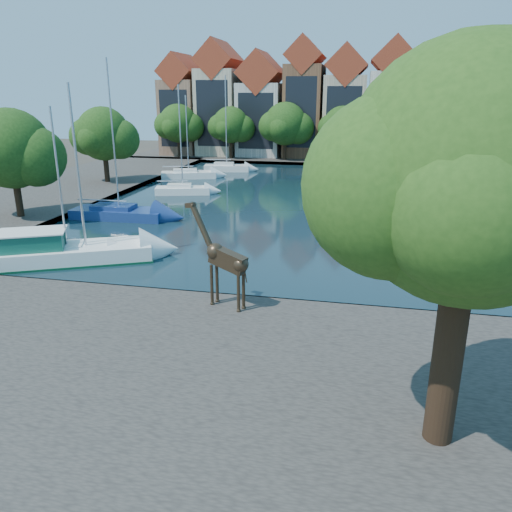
# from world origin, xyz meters

# --- Properties ---
(ground) EXTENTS (160.00, 160.00, 0.00)m
(ground) POSITION_xyz_m (0.00, 0.00, 0.00)
(ground) COLOR #38332B
(ground) RESTS_ON ground
(water_basin) EXTENTS (38.00, 50.00, 0.08)m
(water_basin) POSITION_xyz_m (0.00, 24.00, 0.04)
(water_basin) COLOR black
(water_basin) RESTS_ON ground
(near_quay) EXTENTS (50.00, 14.00, 0.50)m
(near_quay) POSITION_xyz_m (0.00, -7.00, 0.25)
(near_quay) COLOR #46423D
(near_quay) RESTS_ON ground
(far_quay) EXTENTS (60.00, 16.00, 0.50)m
(far_quay) POSITION_xyz_m (0.00, 56.00, 0.25)
(far_quay) COLOR #46423D
(far_quay) RESTS_ON ground
(left_quay) EXTENTS (14.00, 52.00, 0.50)m
(left_quay) POSITION_xyz_m (-25.00, 24.00, 0.25)
(left_quay) COLOR #46423D
(left_quay) RESTS_ON ground
(plane_tree) EXTENTS (8.32, 6.40, 10.62)m
(plane_tree) POSITION_xyz_m (7.62, -9.01, 7.67)
(plane_tree) COLOR #332114
(plane_tree) RESTS_ON near_quay
(townhouse_west_end) EXTENTS (5.44, 9.18, 14.93)m
(townhouse_west_end) POSITION_xyz_m (-23.00, 55.99, 7.36)
(townhouse_west_end) COLOR #8F674E
(townhouse_west_end) RESTS_ON far_quay
(townhouse_west_mid) EXTENTS (5.94, 9.18, 16.79)m
(townhouse_west_mid) POSITION_xyz_m (-17.00, 55.99, 8.23)
(townhouse_west_mid) COLOR beige
(townhouse_west_mid) RESTS_ON far_quay
(townhouse_west_inner) EXTENTS (6.43, 9.18, 15.15)m
(townhouse_west_inner) POSITION_xyz_m (-10.50, 55.99, 7.35)
(townhouse_west_inner) COLOR beige
(townhouse_west_inner) RESTS_ON far_quay
(townhouse_center) EXTENTS (5.44, 9.18, 16.93)m
(townhouse_center) POSITION_xyz_m (-4.00, 55.99, 8.36)
(townhouse_center) COLOR brown
(townhouse_center) RESTS_ON far_quay
(townhouse_east_inner) EXTENTS (5.94, 9.18, 15.79)m
(townhouse_east_inner) POSITION_xyz_m (2.00, 55.99, 7.73)
(townhouse_east_inner) COLOR #C3AB8B
(townhouse_east_inner) RESTS_ON far_quay
(townhouse_east_mid) EXTENTS (6.43, 9.18, 16.65)m
(townhouse_east_mid) POSITION_xyz_m (8.50, 55.99, 8.10)
(townhouse_east_mid) COLOR beige
(townhouse_east_mid) RESTS_ON far_quay
(townhouse_east_end) EXTENTS (5.44, 9.18, 14.43)m
(townhouse_east_end) POSITION_xyz_m (15.00, 55.99, 7.11)
(townhouse_east_end) COLOR brown
(townhouse_east_end) RESTS_ON far_quay
(far_tree_far_west) EXTENTS (7.28, 5.60, 7.68)m
(far_tree_far_west) POSITION_xyz_m (-21.90, 50.49, 5.18)
(far_tree_far_west) COLOR #332114
(far_tree_far_west) RESTS_ON far_quay
(far_tree_west) EXTENTS (6.76, 5.20, 7.36)m
(far_tree_west) POSITION_xyz_m (-13.91, 50.49, 5.08)
(far_tree_west) COLOR #332114
(far_tree_west) RESTS_ON far_quay
(far_tree_mid_west) EXTENTS (7.80, 6.00, 8.00)m
(far_tree_mid_west) POSITION_xyz_m (-5.89, 50.49, 5.29)
(far_tree_mid_west) COLOR #332114
(far_tree_mid_west) RESTS_ON far_quay
(far_tree_mid_east) EXTENTS (7.02, 5.40, 7.52)m
(far_tree_mid_east) POSITION_xyz_m (2.10, 50.49, 5.13)
(far_tree_mid_east) COLOR #332114
(far_tree_mid_east) RESTS_ON far_quay
(far_tree_east) EXTENTS (7.54, 5.80, 7.84)m
(far_tree_east) POSITION_xyz_m (10.11, 50.49, 5.24)
(far_tree_east) COLOR #332114
(far_tree_east) RESTS_ON far_quay
(far_tree_far_east) EXTENTS (6.76, 5.20, 7.36)m
(far_tree_far_east) POSITION_xyz_m (18.09, 50.49, 5.08)
(far_tree_far_east) COLOR #332114
(far_tree_far_east) RESTS_ON far_quay
(side_tree_left_near) EXTENTS (7.80, 6.00, 8.20)m
(side_tree_left_near) POSITION_xyz_m (-20.89, 11.99, 5.49)
(side_tree_left_near) COLOR #332114
(side_tree_left_near) RESTS_ON left_quay
(side_tree_left_far) EXTENTS (7.28, 5.60, 7.88)m
(side_tree_left_far) POSITION_xyz_m (-21.90, 27.99, 5.38)
(side_tree_left_far) COLOR #332114
(side_tree_left_far) RESTS_ON left_quay
(giraffe_statue) EXTENTS (3.12, 1.43, 4.60)m
(giraffe_statue) POSITION_xyz_m (-0.79, -1.41, 2.76)
(giraffe_statue) COLOR #382A1C
(giraffe_statue) RESTS_ON near_quay
(motorsailer) EXTENTS (10.19, 6.91, 10.17)m
(motorsailer) POSITION_xyz_m (-12.25, 3.60, 0.86)
(motorsailer) COLOR white
(motorsailer) RESTS_ON water_basin
(sailboat_left_a) EXTENTS (6.18, 4.10, 8.95)m
(sailboat_left_a) POSITION_xyz_m (-12.00, 4.00, 0.64)
(sailboat_left_a) COLOR white
(sailboat_left_a) RESTS_ON water_basin
(sailboat_left_b) EXTENTS (7.58, 2.79, 12.09)m
(sailboat_left_b) POSITION_xyz_m (-13.86, 14.49, 0.67)
(sailboat_left_b) COLOR navy
(sailboat_left_b) RESTS_ON water_basin
(sailboat_left_c) EXTENTS (5.65, 3.22, 10.36)m
(sailboat_left_c) POSITION_xyz_m (-12.34, 25.12, 0.65)
(sailboat_left_c) COLOR white
(sailboat_left_c) RESTS_ON water_basin
(sailboat_left_d) EXTENTS (6.71, 4.24, 9.36)m
(sailboat_left_d) POSITION_xyz_m (-15.00, 34.50, 0.65)
(sailboat_left_d) COLOR white
(sailboat_left_d) RESTS_ON water_basin
(sailboat_left_e) EXTENTS (5.95, 2.88, 11.62)m
(sailboat_left_e) POSITION_xyz_m (-12.00, 40.69, 0.71)
(sailboat_left_e) COLOR white
(sailboat_left_e) RESTS_ON water_basin
(sailboat_right_a) EXTENTS (6.09, 3.46, 9.09)m
(sailboat_right_a) POSITION_xyz_m (13.79, 13.68, 0.63)
(sailboat_right_a) COLOR silver
(sailboat_right_a) RESTS_ON water_basin
(sailboat_right_b) EXTENTS (7.20, 4.17, 9.56)m
(sailboat_right_b) POSITION_xyz_m (15.00, 21.76, 0.57)
(sailboat_right_b) COLOR navy
(sailboat_right_b) RESTS_ON water_basin
(sailboat_right_c) EXTENTS (6.09, 3.59, 12.08)m
(sailboat_right_c) POSITION_xyz_m (12.00, 23.98, 0.72)
(sailboat_right_c) COLOR silver
(sailboat_right_c) RESTS_ON water_basin
(sailboat_right_d) EXTENTS (6.61, 4.02, 8.97)m
(sailboat_right_d) POSITION_xyz_m (12.00, 43.64, 0.66)
(sailboat_right_d) COLOR silver
(sailboat_right_d) RESTS_ON water_basin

